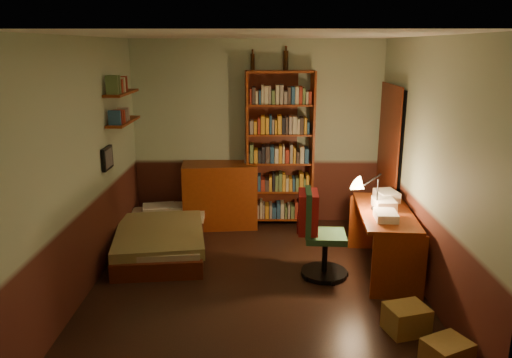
{
  "coord_description": "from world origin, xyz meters",
  "views": [
    {
      "loc": [
        0.05,
        -4.99,
        2.51
      ],
      "look_at": [
        0.0,
        0.25,
        1.1
      ],
      "focal_mm": 35.0,
      "sensor_mm": 36.0,
      "label": 1
    }
  ],
  "objects_px": {
    "dresser": "(220,195)",
    "desk_lamp": "(378,180)",
    "bed": "(163,228)",
    "office_chair": "(326,232)",
    "bookshelf": "(279,150)",
    "desk": "(383,241)",
    "cardboard_box_a": "(446,356)",
    "cardboard_box_b": "(406,319)",
    "mini_stereo": "(253,157)"
  },
  "relations": [
    {
      "from": "dresser",
      "to": "desk_lamp",
      "type": "bearing_deg",
      "value": -42.89
    },
    {
      "from": "bed",
      "to": "office_chair",
      "type": "xyz_separation_m",
      "value": [
        1.96,
        -0.76,
        0.24
      ]
    },
    {
      "from": "bed",
      "to": "bookshelf",
      "type": "relative_size",
      "value": 0.85
    },
    {
      "from": "desk",
      "to": "cardboard_box_a",
      "type": "height_order",
      "value": "desk"
    },
    {
      "from": "bed",
      "to": "cardboard_box_a",
      "type": "height_order",
      "value": "bed"
    },
    {
      "from": "bookshelf",
      "to": "cardboard_box_a",
      "type": "distance_m",
      "value": 3.72
    },
    {
      "from": "desk_lamp",
      "to": "desk",
      "type": "bearing_deg",
      "value": -12.34
    },
    {
      "from": "desk",
      "to": "desk_lamp",
      "type": "relative_size",
      "value": 2.02
    },
    {
      "from": "bookshelf",
      "to": "office_chair",
      "type": "xyz_separation_m",
      "value": [
        0.46,
        -1.69,
        -0.57
      ]
    },
    {
      "from": "bed",
      "to": "cardboard_box_b",
      "type": "xyz_separation_m",
      "value": [
        2.56,
        -1.9,
        -0.15
      ]
    },
    {
      "from": "desk_lamp",
      "to": "cardboard_box_b",
      "type": "xyz_separation_m",
      "value": [
        0.02,
        -1.3,
        -0.94
      ]
    },
    {
      "from": "bed",
      "to": "dresser",
      "type": "xyz_separation_m",
      "value": [
        0.66,
        0.84,
        0.18
      ]
    },
    {
      "from": "bed",
      "to": "cardboard_box_b",
      "type": "height_order",
      "value": "bed"
    },
    {
      "from": "desk",
      "to": "cardboard_box_a",
      "type": "bearing_deg",
      "value": -83.02
    },
    {
      "from": "dresser",
      "to": "office_chair",
      "type": "xyz_separation_m",
      "value": [
        1.3,
        -1.6,
        0.06
      ]
    },
    {
      "from": "office_chair",
      "to": "cardboard_box_a",
      "type": "bearing_deg",
      "value": -62.84
    },
    {
      "from": "cardboard_box_a",
      "to": "cardboard_box_b",
      "type": "distance_m",
      "value": 0.58
    },
    {
      "from": "desk_lamp",
      "to": "cardboard_box_a",
      "type": "distance_m",
      "value": 2.08
    },
    {
      "from": "cardboard_box_a",
      "to": "dresser",
      "type": "bearing_deg",
      "value": 122.04
    },
    {
      "from": "bed",
      "to": "desk",
      "type": "distance_m",
      "value": 2.71
    },
    {
      "from": "cardboard_box_b",
      "to": "bed",
      "type": "bearing_deg",
      "value": 143.45
    },
    {
      "from": "bookshelf",
      "to": "cardboard_box_a",
      "type": "xyz_separation_m",
      "value": [
        1.22,
        -3.37,
        -0.96
      ]
    },
    {
      "from": "cardboard_box_b",
      "to": "desk",
      "type": "bearing_deg",
      "value": 86.7
    },
    {
      "from": "bed",
      "to": "office_chair",
      "type": "relative_size",
      "value": 1.8
    },
    {
      "from": "bed",
      "to": "desk",
      "type": "xyz_separation_m",
      "value": [
        2.63,
        -0.64,
        0.09
      ]
    },
    {
      "from": "mini_stereo",
      "to": "desk_lamp",
      "type": "distance_m",
      "value": 2.11
    },
    {
      "from": "cardboard_box_b",
      "to": "office_chair",
      "type": "bearing_deg",
      "value": 117.82
    },
    {
      "from": "dresser",
      "to": "mini_stereo",
      "type": "distance_m",
      "value": 0.72
    },
    {
      "from": "office_chair",
      "to": "desk_lamp",
      "type": "bearing_deg",
      "value": 18.41
    },
    {
      "from": "desk_lamp",
      "to": "mini_stereo",
      "type": "bearing_deg",
      "value": 141.69
    },
    {
      "from": "dresser",
      "to": "desk_lamp",
      "type": "relative_size",
      "value": 1.52
    },
    {
      "from": "mini_stereo",
      "to": "desk",
      "type": "height_order",
      "value": "mini_stereo"
    },
    {
      "from": "desk",
      "to": "cardboard_box_b",
      "type": "height_order",
      "value": "desk"
    },
    {
      "from": "bookshelf",
      "to": "office_chair",
      "type": "relative_size",
      "value": 2.11
    },
    {
      "from": "cardboard_box_a",
      "to": "cardboard_box_b",
      "type": "relative_size",
      "value": 0.96
    },
    {
      "from": "mini_stereo",
      "to": "cardboard_box_a",
      "type": "relative_size",
      "value": 0.72
    },
    {
      "from": "bed",
      "to": "cardboard_box_a",
      "type": "relative_size",
      "value": 5.44
    },
    {
      "from": "dresser",
      "to": "desk_lamp",
      "type": "xyz_separation_m",
      "value": [
        1.88,
        -1.44,
        0.61
      ]
    },
    {
      "from": "bookshelf",
      "to": "desk_lamp",
      "type": "relative_size",
      "value": 3.23
    },
    {
      "from": "dresser",
      "to": "office_chair",
      "type": "relative_size",
      "value": 0.99
    },
    {
      "from": "dresser",
      "to": "desk",
      "type": "distance_m",
      "value": 2.46
    },
    {
      "from": "desk_lamp",
      "to": "cardboard_box_b",
      "type": "relative_size",
      "value": 1.9
    },
    {
      "from": "mini_stereo",
      "to": "office_chair",
      "type": "distance_m",
      "value": 1.97
    },
    {
      "from": "desk",
      "to": "cardboard_box_b",
      "type": "distance_m",
      "value": 1.28
    },
    {
      "from": "bookshelf",
      "to": "cardboard_box_a",
      "type": "height_order",
      "value": "bookshelf"
    },
    {
      "from": "bed",
      "to": "mini_stereo",
      "type": "distance_m",
      "value": 1.65
    },
    {
      "from": "cardboard_box_a",
      "to": "desk_lamp",
      "type": "bearing_deg",
      "value": 95.61
    },
    {
      "from": "mini_stereo",
      "to": "desk",
      "type": "distance_m",
      "value": 2.28
    },
    {
      "from": "desk",
      "to": "cardboard_box_b",
      "type": "bearing_deg",
      "value": -89.16
    },
    {
      "from": "mini_stereo",
      "to": "cardboard_box_b",
      "type": "height_order",
      "value": "mini_stereo"
    }
  ]
}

